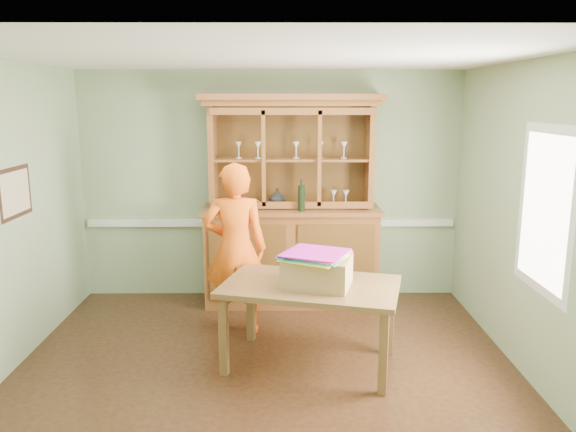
{
  "coord_description": "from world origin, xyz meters",
  "views": [
    {
      "loc": [
        0.16,
        -4.65,
        2.36
      ],
      "look_at": [
        0.2,
        0.4,
        1.31
      ],
      "focal_mm": 35.0,
      "sensor_mm": 36.0,
      "label": 1
    }
  ],
  "objects_px": {
    "china_hutch": "(291,232)",
    "person": "(235,249)",
    "dining_table": "(310,294)",
    "cardboard_box": "(317,271)"
  },
  "relations": [
    {
      "from": "china_hutch",
      "to": "person",
      "type": "bearing_deg",
      "value": -123.57
    },
    {
      "from": "dining_table",
      "to": "china_hutch",
      "type": "bearing_deg",
      "value": 109.86
    },
    {
      "from": "dining_table",
      "to": "person",
      "type": "bearing_deg",
      "value": 147.97
    },
    {
      "from": "cardboard_box",
      "to": "person",
      "type": "bearing_deg",
      "value": 133.51
    },
    {
      "from": "cardboard_box",
      "to": "person",
      "type": "xyz_separation_m",
      "value": [
        -0.78,
        0.83,
        -0.02
      ]
    },
    {
      "from": "china_hutch",
      "to": "person",
      "type": "height_order",
      "value": "china_hutch"
    },
    {
      "from": "china_hutch",
      "to": "cardboard_box",
      "type": "height_order",
      "value": "china_hutch"
    },
    {
      "from": "china_hutch",
      "to": "dining_table",
      "type": "xyz_separation_m",
      "value": [
        0.15,
        -1.64,
        -0.17
      ]
    },
    {
      "from": "china_hutch",
      "to": "dining_table",
      "type": "bearing_deg",
      "value": -84.78
    },
    {
      "from": "cardboard_box",
      "to": "person",
      "type": "distance_m",
      "value": 1.14
    }
  ]
}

